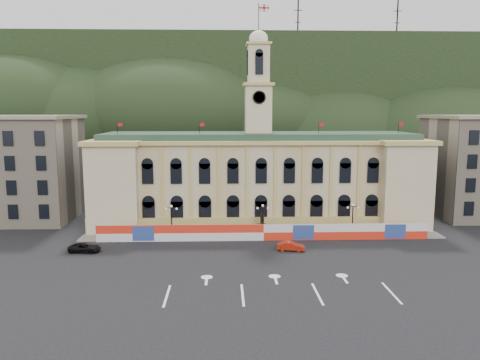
{
  "coord_description": "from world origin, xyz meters",
  "views": [
    {
      "loc": [
        -5.87,
        -53.22,
        19.29
      ],
      "look_at": [
        -3.47,
        18.0,
        8.8
      ],
      "focal_mm": 35.0,
      "sensor_mm": 36.0,
      "label": 1
    }
  ],
  "objects_px": {
    "statue": "(262,228)",
    "black_suv": "(85,248)",
    "red_sedan": "(291,246)",
    "lamp_center": "(263,218)"
  },
  "relations": [
    {
      "from": "red_sedan",
      "to": "black_suv",
      "type": "relative_size",
      "value": 0.89
    },
    {
      "from": "red_sedan",
      "to": "black_suv",
      "type": "xyz_separation_m",
      "value": [
        -28.59,
        0.25,
        -0.03
      ]
    },
    {
      "from": "statue",
      "to": "black_suv",
      "type": "relative_size",
      "value": 0.83
    },
    {
      "from": "red_sedan",
      "to": "black_suv",
      "type": "distance_m",
      "value": 28.59
    },
    {
      "from": "lamp_center",
      "to": "black_suv",
      "type": "height_order",
      "value": "lamp_center"
    },
    {
      "from": "statue",
      "to": "red_sedan",
      "type": "height_order",
      "value": "statue"
    },
    {
      "from": "lamp_center",
      "to": "red_sedan",
      "type": "bearing_deg",
      "value": -65.11
    },
    {
      "from": "black_suv",
      "to": "red_sedan",
      "type": "bearing_deg",
      "value": -86.33
    },
    {
      "from": "statue",
      "to": "lamp_center",
      "type": "height_order",
      "value": "lamp_center"
    },
    {
      "from": "statue",
      "to": "red_sedan",
      "type": "xyz_separation_m",
      "value": [
        3.38,
        -8.28,
        -0.55
      ]
    }
  ]
}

